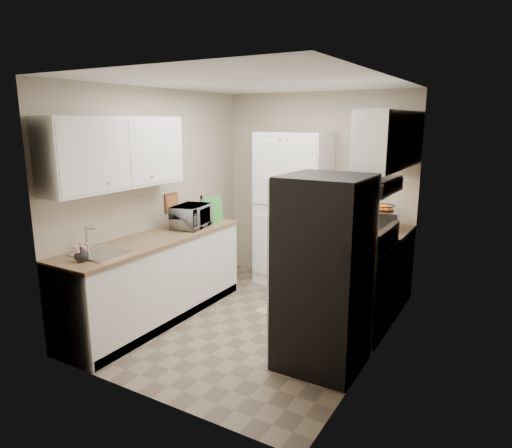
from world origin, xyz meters
name	(u,v)px	position (x,y,z in m)	size (l,w,h in m)	color
ground	(255,323)	(0.00, 0.00, 0.00)	(3.20, 3.20, 0.00)	#7A6B56
room_shell	(253,173)	(-0.02, -0.01, 1.63)	(2.64, 3.24, 2.52)	#BFB49A
pantry_cabinet	(293,210)	(-0.20, 1.32, 1.00)	(0.90, 0.55, 2.00)	white
base_cabinet_left	(157,280)	(-0.99, -0.43, 0.44)	(0.60, 2.30, 0.88)	white
countertop_left	(154,239)	(-0.99, -0.43, 0.90)	(0.63, 2.33, 0.04)	#846647
base_cabinet_right	(378,269)	(0.99, 1.19, 0.44)	(0.60, 0.80, 0.88)	white
countertop_right	(381,231)	(0.99, 1.19, 0.90)	(0.63, 0.83, 0.04)	#846647
electric_range	(356,286)	(0.97, 0.39, 0.48)	(0.71, 0.78, 1.13)	#B7B7BC
refrigerator	(324,273)	(0.94, -0.41, 0.85)	(0.70, 0.72, 1.70)	#B7B7BC
microwave	(191,216)	(-0.94, 0.15, 1.05)	(0.48, 0.32, 0.26)	silver
wine_bottle	(202,210)	(-1.01, 0.44, 1.07)	(0.08, 0.08, 0.30)	black
flower_vase	(81,254)	(-0.96, -1.38, 0.99)	(0.13, 0.13, 0.13)	white
cutting_board	(213,209)	(-0.90, 0.51, 1.08)	(0.02, 0.25, 0.31)	green
toaster_oven	(384,220)	(1.03, 1.16, 1.03)	(0.31, 0.39, 0.23)	#A3A2A7
fruit_basket	(384,206)	(1.03, 1.14, 1.20)	(0.23, 0.23, 0.10)	orange
kitchen_mat	(288,306)	(0.12, 0.59, 0.01)	(0.45, 0.73, 0.01)	tan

